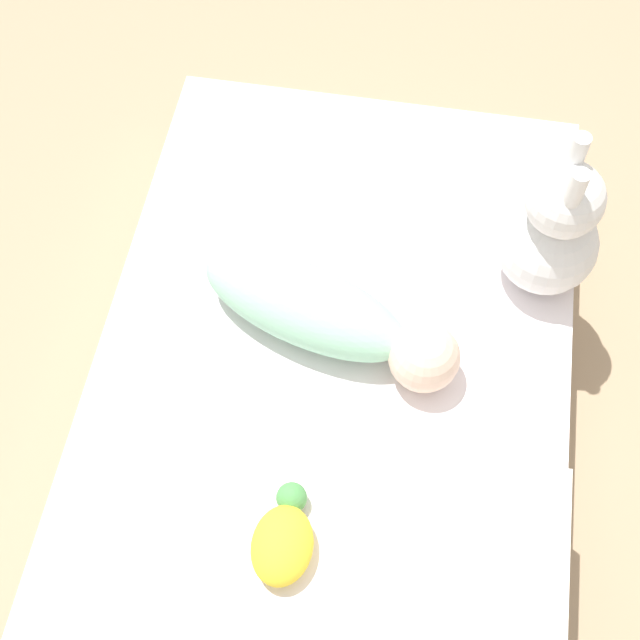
{
  "coord_description": "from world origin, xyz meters",
  "views": [
    {
      "loc": [
        -0.79,
        -0.1,
        1.67
      ],
      "look_at": [
        0.02,
        0.03,
        0.24
      ],
      "focal_mm": 50.0,
      "sensor_mm": 36.0,
      "label": 1
    }
  ],
  "objects_px": {
    "bunny_plush": "(553,232)",
    "turtle_plush": "(284,539)",
    "swaddled_baby": "(328,315)",
    "pillow": "(468,560)"
  },
  "relations": [
    {
      "from": "bunny_plush",
      "to": "turtle_plush",
      "type": "bearing_deg",
      "value": 147.44
    },
    {
      "from": "swaddled_baby",
      "to": "pillow",
      "type": "distance_m",
      "value": 0.5
    },
    {
      "from": "bunny_plush",
      "to": "turtle_plush",
      "type": "distance_m",
      "value": 0.74
    },
    {
      "from": "swaddled_baby",
      "to": "turtle_plush",
      "type": "distance_m",
      "value": 0.41
    },
    {
      "from": "pillow",
      "to": "turtle_plush",
      "type": "xyz_separation_m",
      "value": [
        -0.01,
        0.3,
        -0.01
      ]
    },
    {
      "from": "pillow",
      "to": "turtle_plush",
      "type": "distance_m",
      "value": 0.3
    },
    {
      "from": "bunny_plush",
      "to": "turtle_plush",
      "type": "height_order",
      "value": "bunny_plush"
    },
    {
      "from": "pillow",
      "to": "bunny_plush",
      "type": "bearing_deg",
      "value": -8.75
    },
    {
      "from": "swaddled_baby",
      "to": "bunny_plush",
      "type": "height_order",
      "value": "bunny_plush"
    },
    {
      "from": "bunny_plush",
      "to": "turtle_plush",
      "type": "xyz_separation_m",
      "value": [
        -0.62,
        0.39,
        -0.11
      ]
    }
  ]
}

